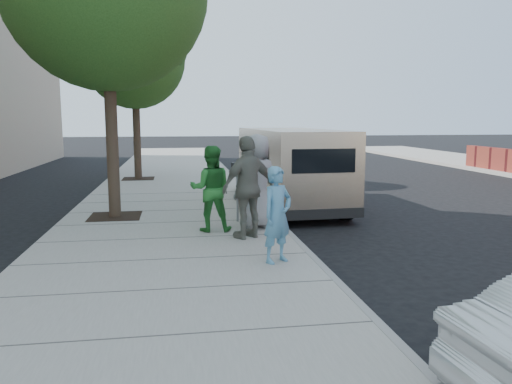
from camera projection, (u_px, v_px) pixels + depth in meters
ground at (220, 243)px, 9.97m from camera, size 120.00×120.00×0.00m
sidewalk at (169, 242)px, 9.80m from camera, size 5.00×60.00×0.15m
curb_face at (290, 237)px, 10.18m from camera, size 0.12×60.00×0.16m
tree_far at (135, 53)px, 18.67m from camera, size 3.92×3.80×6.49m
parking_meter at (237, 179)px, 11.22m from camera, size 0.29×0.16×1.35m
van at (290, 166)px, 13.86m from camera, size 2.23×5.96×2.18m
person_officer at (277, 215)px, 8.05m from camera, size 0.68×0.62×1.57m
person_green_shirt at (211, 189)px, 10.29m from camera, size 0.91×0.73×1.77m
person_gray_shirt at (257, 181)px, 10.56m from camera, size 1.13×0.91×2.00m
person_striped_polo at (248, 187)px, 9.66m from camera, size 1.26×0.99×2.00m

